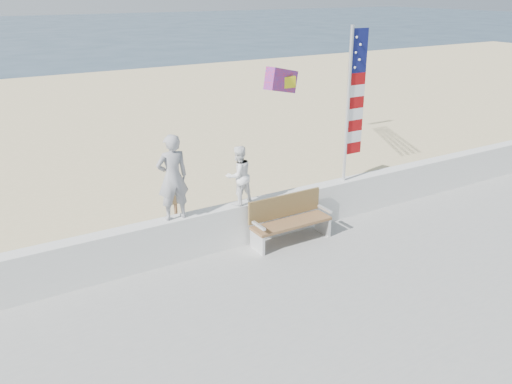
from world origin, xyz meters
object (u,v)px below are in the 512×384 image
flag (353,99)px  adult (172,177)px  child (239,176)px  bench (289,219)px

flag → adult: bearing=180.0°
child → flag: size_ratio=0.36×
bench → adult: bearing=169.4°
child → flag: (2.94, -0.00, 1.29)m
adult → flag: bearing=-177.5°
bench → flag: (1.97, 0.45, 2.30)m
adult → bench: adult is taller
child → bench: bearing=147.4°
bench → flag: size_ratio=0.51×
adult → bench: 2.76m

